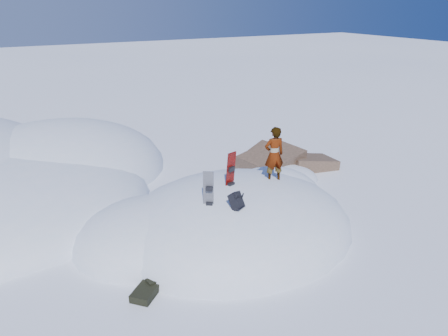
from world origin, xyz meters
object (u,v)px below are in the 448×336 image
snowboard_red (230,178)px  person (274,155)px  snowboard_dark (209,198)px  backpack (237,201)px

snowboard_red → person: size_ratio=0.96×
snowboard_red → snowboard_dark: bearing=-163.9°
snowboard_dark → backpack: bearing=-5.5°
snowboard_red → backpack: (-0.44, -1.09, -0.13)m
backpack → person: bearing=4.8°
snowboard_red → snowboard_dark: 1.13m
person → backpack: bearing=39.0°
person → snowboard_red: bearing=7.1°
backpack → person: (1.82, 1.04, 0.59)m
snowboard_dark → person: person is taller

